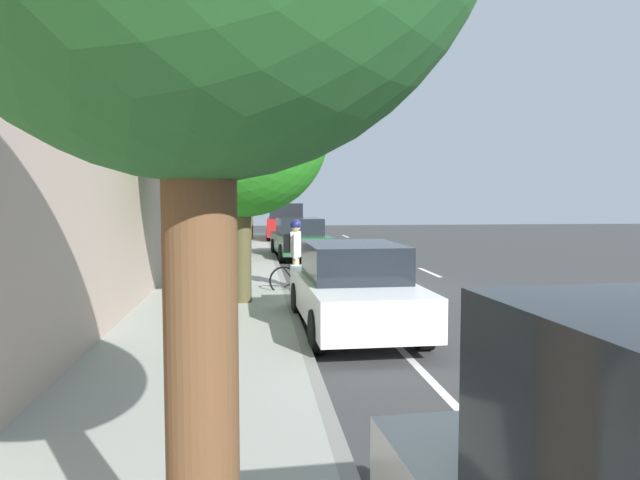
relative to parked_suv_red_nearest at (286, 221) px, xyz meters
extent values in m
plane|color=#373737|center=(-0.94, 16.52, -1.03)|extent=(66.80, 66.80, 0.00)
cube|color=#959890|center=(2.53, 16.52, -0.97)|extent=(3.02, 41.75, 0.12)
cube|color=gray|center=(0.94, 16.52, -0.97)|extent=(0.16, 41.75, 0.12)
cube|color=white|center=(-3.66, -3.25, -1.02)|extent=(0.14, 2.20, 0.01)
cube|color=white|center=(-3.66, 0.95, -1.02)|extent=(0.14, 2.20, 0.01)
cube|color=white|center=(-3.66, 5.15, -1.02)|extent=(0.14, 2.20, 0.01)
cube|color=white|center=(-3.66, 9.35, -1.02)|extent=(0.14, 2.20, 0.01)
cube|color=white|center=(-3.66, 13.55, -1.02)|extent=(0.14, 2.20, 0.01)
cube|color=white|center=(-3.66, 17.75, -1.02)|extent=(0.14, 2.20, 0.01)
cube|color=white|center=(-3.66, 21.95, -1.02)|extent=(0.14, 2.20, 0.01)
cube|color=white|center=(-0.53, 16.52, -1.02)|extent=(0.12, 41.75, 0.01)
cube|color=tan|center=(4.29, 16.52, 1.01)|extent=(0.50, 41.75, 4.08)
cube|color=maroon|center=(0.00, 0.00, -0.25)|extent=(2.14, 4.79, 0.90)
cube|color=black|center=(0.00, 0.00, 0.58)|extent=(1.83, 3.18, 0.76)
cylinder|color=black|center=(0.95, 1.41, -0.65)|extent=(0.26, 0.77, 0.76)
cylinder|color=black|center=(-0.80, 1.50, -0.65)|extent=(0.26, 0.77, 0.76)
cylinder|color=black|center=(0.80, -1.50, -0.65)|extent=(0.26, 0.77, 0.76)
cylinder|color=black|center=(-0.95, -1.41, -0.65)|extent=(0.26, 0.77, 0.76)
cube|color=#1E512D|center=(-0.02, 8.97, -0.43)|extent=(2.06, 4.51, 0.64)
cube|color=black|center=(-0.02, 8.97, 0.19)|extent=(1.69, 2.20, 0.60)
cylinder|color=black|center=(0.70, 10.39, -0.70)|extent=(0.26, 0.67, 0.66)
cylinder|color=black|center=(-0.92, 10.28, -0.70)|extent=(0.26, 0.67, 0.66)
cylinder|color=black|center=(0.88, 7.67, -0.70)|extent=(0.26, 0.67, 0.66)
cylinder|color=black|center=(-0.73, 7.56, -0.70)|extent=(0.26, 0.67, 0.66)
cube|color=white|center=(-0.01, 21.20, -0.43)|extent=(1.90, 4.45, 0.64)
cube|color=black|center=(-0.01, 21.20, 0.19)|extent=(1.61, 2.15, 0.60)
cylinder|color=black|center=(0.76, 22.58, -0.70)|extent=(0.24, 0.67, 0.66)
cylinder|color=black|center=(-0.86, 22.53, -0.70)|extent=(0.24, 0.67, 0.66)
cylinder|color=black|center=(0.85, 19.86, -0.70)|extent=(0.24, 0.67, 0.66)
cylinder|color=black|center=(-0.77, 19.81, -0.70)|extent=(0.24, 0.67, 0.66)
torus|color=black|center=(-0.05, 17.30, -0.68)|extent=(0.69, 0.06, 0.68)
torus|color=black|center=(0.99, 17.27, -0.68)|extent=(0.69, 0.06, 0.68)
cylinder|color=black|center=(0.34, 17.29, -0.60)|extent=(0.65, 0.05, 0.51)
cylinder|color=black|center=(0.71, 17.28, -0.61)|extent=(0.14, 0.04, 0.47)
cylinder|color=black|center=(0.40, 17.29, -0.37)|extent=(0.73, 0.05, 0.05)
cylinder|color=black|center=(0.82, 17.28, -0.76)|extent=(0.35, 0.04, 0.19)
cylinder|color=black|center=(0.88, 17.28, -0.53)|extent=(0.26, 0.04, 0.33)
cylinder|color=black|center=(-0.01, 17.30, -0.52)|extent=(0.11, 0.04, 0.33)
cube|color=black|center=(0.76, 17.28, -0.34)|extent=(0.24, 0.11, 0.05)
cylinder|color=black|center=(0.03, 17.30, -0.30)|extent=(0.04, 0.46, 0.03)
cylinder|color=#C6B284|center=(0.69, 16.94, -0.59)|extent=(0.15, 0.15, 0.86)
cylinder|color=#C6B284|center=(0.66, 16.74, -0.59)|extent=(0.15, 0.15, 0.86)
cube|color=white|center=(0.67, 16.84, 0.14)|extent=(0.28, 0.41, 0.61)
cylinder|color=white|center=(0.71, 17.09, 0.11)|extent=(0.10, 0.10, 0.58)
cylinder|color=white|center=(0.64, 16.58, 0.11)|extent=(0.10, 0.10, 0.58)
sphere|color=#A68C4D|center=(0.67, 16.84, 0.57)|extent=(0.24, 0.24, 0.24)
sphere|color=navy|center=(0.67, 16.84, 0.61)|extent=(0.27, 0.27, 0.27)
cube|color=black|center=(0.87, 16.81, 0.16)|extent=(0.22, 0.32, 0.44)
cylinder|color=brown|center=(1.92, -0.31, 0.47)|extent=(0.37, 0.37, 2.76)
ellipsoid|color=#4B711F|center=(1.92, -0.31, 2.53)|extent=(2.48, 2.48, 2.56)
cylinder|color=#4A4A27|center=(1.92, 9.21, 0.30)|extent=(0.28, 0.28, 2.41)
ellipsoid|color=#395F1B|center=(1.92, 9.21, 2.47)|extent=(3.50, 3.50, 3.75)
cylinder|color=#474227|center=(1.92, 18.75, 0.36)|extent=(0.36, 0.36, 2.54)
ellipsoid|color=#247F1B|center=(1.92, 18.75, 2.62)|extent=(3.59, 3.59, 3.51)
cylinder|color=brown|center=(1.92, 28.40, 0.54)|extent=(0.34, 0.34, 2.88)
cylinder|color=black|center=(2.54, 2.14, -0.48)|extent=(0.15, 0.15, 0.84)
cylinder|color=black|center=(2.35, 2.08, -0.48)|extent=(0.15, 0.15, 0.84)
cube|color=black|center=(2.44, 2.11, 0.23)|extent=(0.43, 0.33, 0.59)
cylinder|color=black|center=(2.69, 2.19, 0.20)|extent=(0.10, 0.10, 0.57)
cylinder|color=black|center=(2.20, 2.03, 0.20)|extent=(0.10, 0.10, 0.57)
sphere|color=#9F977D|center=(2.44, 2.11, 0.65)|extent=(0.24, 0.24, 0.24)
camera|label=1|loc=(1.67, 31.13, 1.29)|focal=33.28mm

